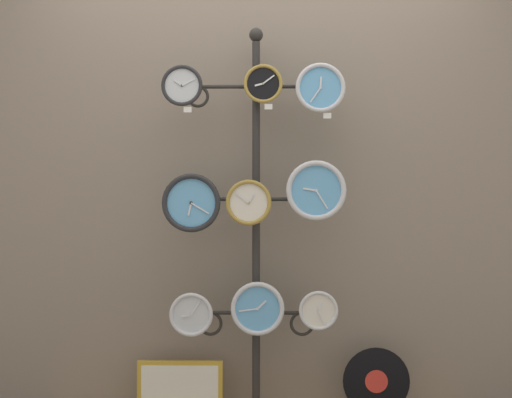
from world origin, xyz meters
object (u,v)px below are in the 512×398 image
object	(u,v)px
clock_top_center	(263,84)
clock_bottom_center	(258,309)
clock_middle_left	(191,203)
clock_middle_right	(316,190)
clock_top_right	(320,88)
clock_middle_center	(249,203)
display_stand	(256,281)
picture_frame	(180,387)
clock_bottom_left	(191,315)
vinyl_record	(376,381)
clock_bottom_right	(318,310)
clock_top_left	(182,86)

from	to	relation	value
clock_top_center	clock_bottom_center	world-z (taller)	clock_top_center
clock_middle_left	clock_middle_right	bearing A→B (deg)	-1.27
clock_top_right	clock_middle_right	world-z (taller)	clock_top_right
clock_middle_left	clock_middle_center	size ratio (longest dim) A/B	1.29
display_stand	picture_frame	bearing A→B (deg)	-177.74
clock_bottom_left	vinyl_record	bearing A→B (deg)	3.01
clock_top_center	clock_top_right	distance (m)	0.29
clock_top_right	clock_bottom_left	world-z (taller)	clock_top_right
clock_bottom_right	vinyl_record	size ratio (longest dim) A/B	0.58
clock_bottom_center	vinyl_record	xyz separation A→B (m)	(0.60, 0.03, -0.37)
clock_top_left	clock_bottom_center	xyz separation A→B (m)	(0.38, 0.03, -1.12)
display_stand	clock_middle_left	world-z (taller)	display_stand
picture_frame	clock_bottom_center	bearing A→B (deg)	-8.92
picture_frame	clock_top_left	bearing A→B (deg)	-78.27
clock_top_center	clock_top_right	xyz separation A→B (m)	(0.29, -0.02, -0.02)
clock_middle_left	picture_frame	distance (m)	0.95
clock_top_left	picture_frame	xyz separation A→B (m)	(-0.02, 0.09, -1.53)
clock_top_left	clock_middle_left	xyz separation A→B (m)	(0.05, 0.01, -0.59)
clock_bottom_left	clock_middle_center	bearing A→B (deg)	-3.41
clock_top_center	picture_frame	bearing A→B (deg)	171.88
display_stand	clock_middle_right	world-z (taller)	display_stand
picture_frame	display_stand	bearing A→B (deg)	2.26
clock_middle_right	clock_bottom_center	size ratio (longest dim) A/B	1.12
display_stand	clock_bottom_right	distance (m)	0.35
clock_middle_right	vinyl_record	bearing A→B (deg)	11.41
clock_bottom_right	picture_frame	bearing A→B (deg)	173.34
clock_middle_right	clock_bottom_right	xyz separation A→B (m)	(0.01, 0.01, -0.60)
clock_top_center	clock_middle_right	bearing A→B (deg)	-6.65
clock_middle_left	display_stand	bearing A→B (deg)	15.99
clock_top_right	clock_bottom_right	distance (m)	1.12
clock_middle_center	clock_middle_right	size ratio (longest dim) A/B	0.76
clock_middle_center	vinyl_record	bearing A→B (deg)	5.86
clock_top_right	clock_middle_right	distance (m)	0.52
clock_top_left	clock_bottom_right	bearing A→B (deg)	0.71
clock_top_left	clock_middle_center	xyz separation A→B (m)	(0.34, -0.01, -0.59)
clock_middle_left	clock_bottom_right	world-z (taller)	clock_middle_left
clock_top_left	picture_frame	world-z (taller)	clock_top_left
clock_middle_left	vinyl_record	world-z (taller)	clock_middle_left
clock_top_left	clock_bottom_right	distance (m)	1.32
clock_middle_left	clock_middle_right	world-z (taller)	clock_middle_right
picture_frame	clock_middle_left	bearing A→B (deg)	-50.05
display_stand	clock_bottom_right	size ratio (longest dim) A/B	10.39
clock_bottom_right	clock_middle_right	bearing A→B (deg)	-139.09
clock_top_right	clock_middle_left	xyz separation A→B (m)	(-0.65, 0.00, -0.58)
clock_middle_right	clock_bottom_left	bearing A→B (deg)	178.80
clock_top_right	picture_frame	xyz separation A→B (m)	(-0.71, 0.08, -1.52)
clock_middle_left	vinyl_record	bearing A→B (deg)	2.96
clock_top_center	clock_bottom_left	size ratio (longest dim) A/B	0.90
vinyl_record	clock_bottom_center	bearing A→B (deg)	-176.85
clock_middle_right	clock_bottom_left	world-z (taller)	clock_middle_right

